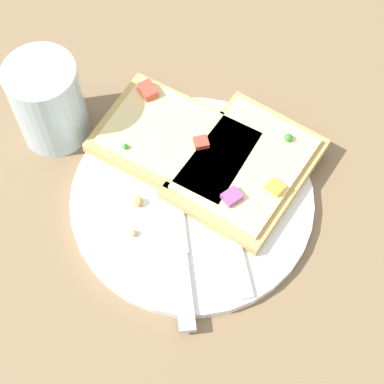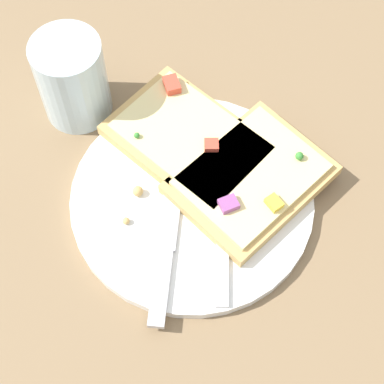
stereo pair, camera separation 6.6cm
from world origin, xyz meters
name	(u,v)px [view 1 (the left image)]	position (x,y,z in m)	size (l,w,h in m)	color
ground_plane	(192,202)	(0.00, 0.00, 0.00)	(4.00, 4.00, 0.00)	#7F6647
plate	(192,199)	(0.00, 0.00, 0.01)	(0.25, 0.25, 0.01)	white
fork	(223,195)	(0.01, -0.03, 0.01)	(0.19, 0.11, 0.01)	#B7B7BC
knife	(178,247)	(-0.06, 0.00, 0.01)	(0.19, 0.10, 0.01)	#B7B7BC
pizza_slice_main	(178,142)	(0.05, 0.03, 0.02)	(0.15, 0.19, 0.03)	tan
pizza_slice_corner	(246,168)	(0.04, -0.05, 0.02)	(0.18, 0.16, 0.03)	tan
crumb_scatter	(161,198)	(-0.01, 0.03, 0.02)	(0.09, 0.10, 0.01)	tan
drinking_glass	(48,102)	(0.04, 0.17, 0.05)	(0.08, 0.08, 0.10)	silver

